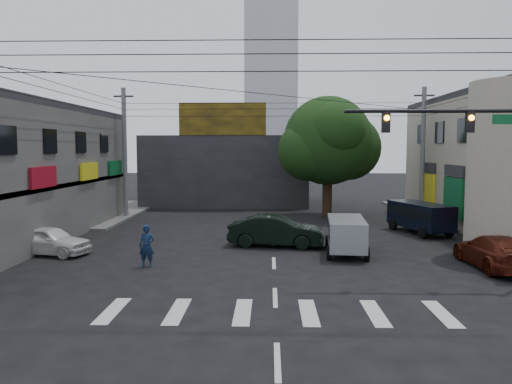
{
  "coord_description": "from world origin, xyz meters",
  "views": [
    {
      "loc": [
        -0.19,
        -19.25,
        4.98
      ],
      "look_at": [
        -0.83,
        4.0,
        2.92
      ],
      "focal_mm": 35.0,
      "sensor_mm": 36.0,
      "label": 1
    }
  ],
  "objects_px": {
    "maroon_sedan": "(495,252)",
    "navy_van": "(420,218)",
    "street_tree": "(328,141)",
    "dark_sedan": "(276,231)",
    "traffic_officer": "(147,246)",
    "utility_pole_far_right": "(423,153)",
    "utility_pole_far_left": "(125,153)",
    "white_compact": "(49,240)",
    "silver_minivan": "(346,236)",
    "traffic_gantry": "(492,152)"
  },
  "relations": [
    {
      "from": "maroon_sedan",
      "to": "navy_van",
      "type": "distance_m",
      "value": 8.47
    },
    {
      "from": "street_tree",
      "to": "navy_van",
      "type": "height_order",
      "value": "street_tree"
    },
    {
      "from": "dark_sedan",
      "to": "street_tree",
      "type": "bearing_deg",
      "value": -10.31
    },
    {
      "from": "navy_van",
      "to": "traffic_officer",
      "type": "distance_m",
      "value": 16.34
    },
    {
      "from": "street_tree",
      "to": "dark_sedan",
      "type": "relative_size",
      "value": 1.75
    },
    {
      "from": "utility_pole_far_right",
      "to": "maroon_sedan",
      "type": "bearing_deg",
      "value": -95.35
    },
    {
      "from": "street_tree",
      "to": "traffic_officer",
      "type": "distance_m",
      "value": 18.92
    },
    {
      "from": "dark_sedan",
      "to": "navy_van",
      "type": "height_order",
      "value": "navy_van"
    },
    {
      "from": "street_tree",
      "to": "utility_pole_far_right",
      "type": "distance_m",
      "value": 6.63
    },
    {
      "from": "utility_pole_far_left",
      "to": "navy_van",
      "type": "distance_m",
      "value": 20.41
    },
    {
      "from": "utility_pole_far_right",
      "to": "maroon_sedan",
      "type": "distance_m",
      "value": 15.27
    },
    {
      "from": "maroon_sedan",
      "to": "utility_pole_far_left",
      "type": "bearing_deg",
      "value": -38.15
    },
    {
      "from": "street_tree",
      "to": "traffic_officer",
      "type": "height_order",
      "value": "street_tree"
    },
    {
      "from": "dark_sedan",
      "to": "white_compact",
      "type": "bearing_deg",
      "value": 110.42
    },
    {
      "from": "utility_pole_far_left",
      "to": "traffic_officer",
      "type": "height_order",
      "value": "utility_pole_far_left"
    },
    {
      "from": "dark_sedan",
      "to": "navy_van",
      "type": "bearing_deg",
      "value": -55.79
    },
    {
      "from": "utility_pole_far_right",
      "to": "utility_pole_far_left",
      "type": "bearing_deg",
      "value": 180.0
    },
    {
      "from": "dark_sedan",
      "to": "white_compact",
      "type": "relative_size",
      "value": 1.18
    },
    {
      "from": "dark_sedan",
      "to": "traffic_officer",
      "type": "height_order",
      "value": "traffic_officer"
    },
    {
      "from": "street_tree",
      "to": "navy_van",
      "type": "relative_size",
      "value": 1.83
    },
    {
      "from": "dark_sedan",
      "to": "traffic_officer",
      "type": "xyz_separation_m",
      "value": [
        -5.49,
        -4.5,
        0.1
      ]
    },
    {
      "from": "utility_pole_far_left",
      "to": "traffic_officer",
      "type": "distance_m",
      "value": 16.11
    },
    {
      "from": "dark_sedan",
      "to": "traffic_officer",
      "type": "distance_m",
      "value": 7.1
    },
    {
      "from": "white_compact",
      "to": "silver_minivan",
      "type": "distance_m",
      "value": 13.91
    },
    {
      "from": "utility_pole_far_right",
      "to": "dark_sedan",
      "type": "bearing_deg",
      "value": -135.11
    },
    {
      "from": "traffic_gantry",
      "to": "maroon_sedan",
      "type": "xyz_separation_m",
      "value": [
        1.3,
        2.31,
        -4.13
      ]
    },
    {
      "from": "street_tree",
      "to": "traffic_gantry",
      "type": "bearing_deg",
      "value": -78.01
    },
    {
      "from": "white_compact",
      "to": "traffic_officer",
      "type": "relative_size",
      "value": 2.39
    },
    {
      "from": "utility_pole_far_right",
      "to": "traffic_officer",
      "type": "xyz_separation_m",
      "value": [
        -15.83,
        -14.81,
        -3.71
      ]
    },
    {
      "from": "utility_pole_far_left",
      "to": "white_compact",
      "type": "distance_m",
      "value": 13.16
    },
    {
      "from": "traffic_officer",
      "to": "white_compact",
      "type": "bearing_deg",
      "value": 158.5
    },
    {
      "from": "utility_pole_far_left",
      "to": "maroon_sedan",
      "type": "distance_m",
      "value": 24.82
    },
    {
      "from": "utility_pole_far_right",
      "to": "navy_van",
      "type": "distance_m",
      "value": 7.51
    },
    {
      "from": "traffic_gantry",
      "to": "navy_van",
      "type": "height_order",
      "value": "traffic_gantry"
    },
    {
      "from": "street_tree",
      "to": "utility_pole_far_right",
      "type": "xyz_separation_m",
      "value": [
        6.5,
        -1.0,
        -0.87
      ]
    },
    {
      "from": "traffic_gantry",
      "to": "traffic_officer",
      "type": "xyz_separation_m",
      "value": [
        -13.16,
        2.2,
        -3.94
      ]
    },
    {
      "from": "utility_pole_far_left",
      "to": "white_compact",
      "type": "relative_size",
      "value": 2.17
    },
    {
      "from": "traffic_gantry",
      "to": "utility_pole_far_right",
      "type": "bearing_deg",
      "value": 81.06
    },
    {
      "from": "white_compact",
      "to": "traffic_officer",
      "type": "distance_m",
      "value": 5.64
    },
    {
      "from": "utility_pole_far_right",
      "to": "navy_van",
      "type": "bearing_deg",
      "value": -107.11
    },
    {
      "from": "street_tree",
      "to": "white_compact",
      "type": "relative_size",
      "value": 2.06
    },
    {
      "from": "street_tree",
      "to": "utility_pole_far_right",
      "type": "height_order",
      "value": "utility_pole_far_right"
    },
    {
      "from": "maroon_sedan",
      "to": "white_compact",
      "type": "bearing_deg",
      "value": -7.53
    },
    {
      "from": "traffic_officer",
      "to": "utility_pole_far_left",
      "type": "bearing_deg",
      "value": 111.22
    },
    {
      "from": "utility_pole_far_right",
      "to": "street_tree",
      "type": "bearing_deg",
      "value": 171.25
    },
    {
      "from": "silver_minivan",
      "to": "traffic_officer",
      "type": "height_order",
      "value": "traffic_officer"
    },
    {
      "from": "white_compact",
      "to": "traffic_gantry",
      "type": "bearing_deg",
      "value": -89.53
    },
    {
      "from": "utility_pole_far_left",
      "to": "maroon_sedan",
      "type": "xyz_separation_m",
      "value": [
        19.62,
        -14.7,
        -3.9
      ]
    },
    {
      "from": "dark_sedan",
      "to": "maroon_sedan",
      "type": "bearing_deg",
      "value": -107.65
    },
    {
      "from": "utility_pole_far_left",
      "to": "traffic_gantry",
      "type": "bearing_deg",
      "value": -42.86
    }
  ]
}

